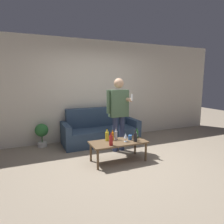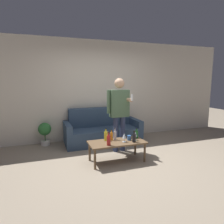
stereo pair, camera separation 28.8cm
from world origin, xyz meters
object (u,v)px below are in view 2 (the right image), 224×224
Objects in this scene: couch at (102,130)px; bottle_orange at (112,136)px; coffee_table at (117,144)px; person_standing_front at (119,109)px.

couch is 1.24m from bottle_orange.
coffee_table is 0.20m from bottle_orange.
couch reaches higher than bottle_orange.
coffee_table is 5.12× the size of bottle_orange.
bottle_orange reaches higher than coffee_table.
person_standing_front reaches higher than couch.
person_standing_front is at bearing 64.93° from coffee_table.
couch is at bearing 101.87° from person_standing_front.
bottle_orange is at bearing 118.50° from coffee_table.
coffee_table is at bearing -61.50° from bottle_orange.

